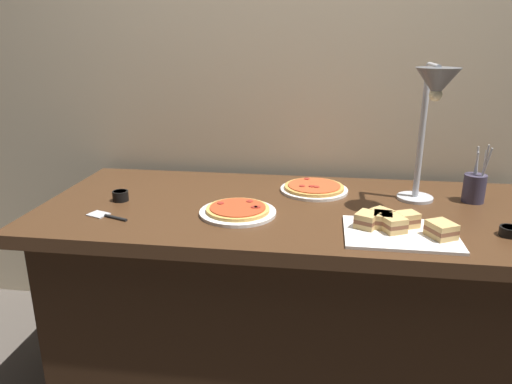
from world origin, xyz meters
TOP-DOWN VIEW (x-y plane):
  - ground_plane at (0.00, 0.00)m, footprint 8.00×8.00m
  - back_wall at (0.00, 0.50)m, footprint 4.40×0.04m
  - buffet_table at (0.00, 0.00)m, footprint 1.90×0.84m
  - heat_lamp at (0.49, 0.02)m, footprint 0.15×0.31m
  - pizza_plate_front at (-0.18, -0.11)m, footprint 0.28×0.28m
  - pizza_plate_center at (0.09, 0.20)m, footprint 0.28×0.28m
  - sandwich_platter at (0.37, -0.22)m, footprint 0.36×0.27m
  - sauce_cup_near at (-0.66, -0.03)m, footprint 0.06×0.06m
  - sauce_cup_far at (0.73, -0.19)m, footprint 0.07×0.07m
  - utensil_holder at (0.70, 0.15)m, footprint 0.08×0.08m
  - serving_spatula at (-0.64, -0.21)m, footprint 0.17×0.09m

SIDE VIEW (x-z plane):
  - ground_plane at x=0.00m, z-range 0.00..0.00m
  - buffet_table at x=0.00m, z-range 0.01..0.77m
  - serving_spatula at x=-0.64m, z-range 0.76..0.77m
  - pizza_plate_front at x=-0.18m, z-range 0.76..0.79m
  - pizza_plate_center at x=0.09m, z-range 0.76..0.79m
  - sauce_cup_far at x=0.73m, z-range 0.76..0.79m
  - sauce_cup_near at x=-0.66m, z-range 0.76..0.80m
  - sandwich_platter at x=0.37m, z-range 0.75..0.81m
  - utensil_holder at x=0.70m, z-range 0.70..0.94m
  - heat_lamp at x=0.49m, z-range 0.91..1.44m
  - back_wall at x=0.00m, z-range 0.00..2.40m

